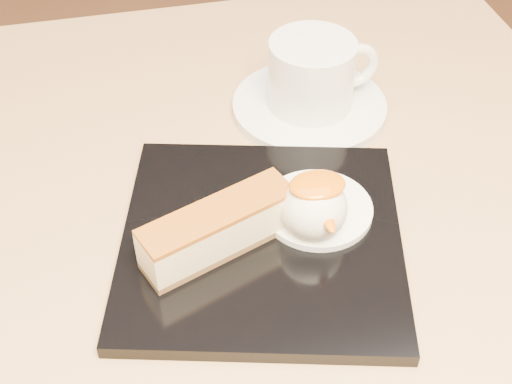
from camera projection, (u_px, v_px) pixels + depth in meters
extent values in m
cube|color=olive|center=(207.00, 274.00, 0.57)|extent=(0.80, 0.80, 0.04)
cube|color=black|center=(262.00, 240.00, 0.57)|extent=(0.27, 0.27, 0.01)
cube|color=brown|center=(219.00, 244.00, 0.55)|extent=(0.13, 0.08, 0.01)
cube|color=#F7E3A1|center=(218.00, 228.00, 0.54)|extent=(0.13, 0.08, 0.03)
cube|color=#873C0E|center=(218.00, 212.00, 0.53)|extent=(0.13, 0.08, 0.00)
cylinder|color=white|center=(317.00, 209.00, 0.58)|extent=(0.09, 0.09, 0.01)
sphere|color=white|center=(314.00, 208.00, 0.55)|extent=(0.05, 0.05, 0.05)
ellipsoid|color=#DA6406|center=(317.00, 185.00, 0.53)|extent=(0.04, 0.03, 0.01)
ellipsoid|color=#2D8B35|center=(276.00, 195.00, 0.59)|extent=(0.02, 0.01, 0.00)
ellipsoid|color=#2D8B35|center=(285.00, 188.00, 0.59)|extent=(0.02, 0.02, 0.00)
ellipsoid|color=#2D8B35|center=(265.00, 190.00, 0.59)|extent=(0.01, 0.02, 0.00)
cylinder|color=white|center=(309.00, 107.00, 0.70)|extent=(0.15, 0.15, 0.01)
cylinder|color=white|center=(311.00, 74.00, 0.67)|extent=(0.08, 0.08, 0.07)
cylinder|color=black|center=(313.00, 45.00, 0.65)|extent=(0.07, 0.07, 0.00)
torus|color=white|center=(355.00, 66.00, 0.68)|extent=(0.05, 0.01, 0.05)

